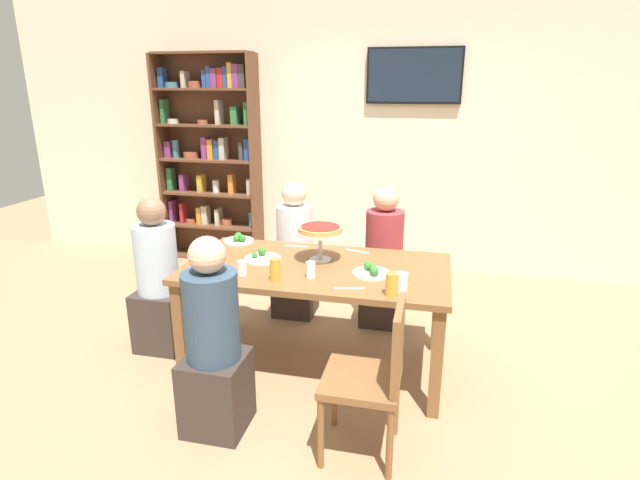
% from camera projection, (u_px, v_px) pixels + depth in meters
% --- Properties ---
extents(ground_plane, '(12.00, 12.00, 0.00)m').
position_uv_depth(ground_plane, '(317.00, 364.00, 3.58)').
color(ground_plane, '#9E7A56').
extents(rear_partition, '(8.00, 0.12, 2.80)m').
position_uv_depth(rear_partition, '(366.00, 134.00, 5.21)').
color(rear_partition, beige).
rests_on(rear_partition, ground_plane).
extents(dining_table, '(1.74, 0.93, 0.74)m').
position_uv_depth(dining_table, '(317.00, 278.00, 3.38)').
color(dining_table, brown).
rests_on(dining_table, ground_plane).
extents(bookshelf, '(1.10, 0.30, 2.21)m').
position_uv_depth(bookshelf, '(210.00, 154.00, 5.46)').
color(bookshelf, brown).
rests_on(bookshelf, ground_plane).
extents(television, '(0.91, 0.05, 0.53)m').
position_uv_depth(television, '(414.00, 76.00, 4.85)').
color(television, black).
extents(diner_far_left, '(0.34, 0.34, 1.15)m').
position_uv_depth(diner_far_left, '(295.00, 259.00, 4.24)').
color(diner_far_left, '#382D28').
rests_on(diner_far_left, ground_plane).
extents(diner_head_west, '(0.34, 0.34, 1.15)m').
position_uv_depth(diner_head_west, '(159.00, 286.00, 3.67)').
color(diner_head_west, '#382D28').
rests_on(diner_head_west, ground_plane).
extents(diner_near_left, '(0.34, 0.34, 1.15)m').
position_uv_depth(diner_near_left, '(214.00, 350.00, 2.78)').
color(diner_near_left, '#382D28').
rests_on(diner_near_left, ground_plane).
extents(diner_far_right, '(0.34, 0.34, 1.15)m').
position_uv_depth(diner_far_right, '(383.00, 266.00, 4.07)').
color(diner_far_right, '#382D28').
rests_on(diner_far_right, ground_plane).
extents(chair_near_right, '(0.40, 0.40, 0.87)m').
position_uv_depth(chair_near_right, '(375.00, 373.00, 2.58)').
color(chair_near_right, brown).
rests_on(chair_near_right, ground_plane).
extents(deep_dish_pizza_stand, '(0.33, 0.33, 0.24)m').
position_uv_depth(deep_dish_pizza_stand, '(320.00, 232.00, 3.40)').
color(deep_dish_pizza_stand, silver).
rests_on(deep_dish_pizza_stand, dining_table).
extents(salad_plate_near_diner, '(0.23, 0.23, 0.07)m').
position_uv_depth(salad_plate_near_diner, '(239.00, 239.00, 3.86)').
color(salad_plate_near_diner, white).
rests_on(salad_plate_near_diner, dining_table).
extents(salad_plate_far_diner, '(0.25, 0.25, 0.07)m').
position_uv_depth(salad_plate_far_diner, '(262.00, 257.00, 3.48)').
color(salad_plate_far_diner, white).
rests_on(salad_plate_far_diner, dining_table).
extents(salad_plate_spare, '(0.24, 0.24, 0.07)m').
position_uv_depth(salad_plate_spare, '(372.00, 271.00, 3.20)').
color(salad_plate_spare, white).
rests_on(salad_plate_spare, dining_table).
extents(beer_glass_amber_tall, '(0.07, 0.07, 0.14)m').
position_uv_depth(beer_glass_amber_tall, '(275.00, 270.00, 3.09)').
color(beer_glass_amber_tall, gold).
rests_on(beer_glass_amber_tall, dining_table).
extents(beer_glass_amber_short, '(0.07, 0.07, 0.14)m').
position_uv_depth(beer_glass_amber_short, '(391.00, 284.00, 2.87)').
color(beer_glass_amber_short, gold).
rests_on(beer_glass_amber_short, dining_table).
extents(water_glass_clear_near, '(0.06, 0.06, 0.10)m').
position_uv_depth(water_glass_clear_near, '(311.00, 270.00, 3.14)').
color(water_glass_clear_near, white).
rests_on(water_glass_clear_near, dining_table).
extents(water_glass_clear_far, '(0.07, 0.07, 0.12)m').
position_uv_depth(water_glass_clear_far, '(401.00, 282.00, 2.93)').
color(water_glass_clear_far, white).
rests_on(water_glass_clear_far, dining_table).
extents(water_glass_clear_spare, '(0.06, 0.06, 0.09)m').
position_uv_depth(water_glass_clear_spare, '(242.00, 268.00, 3.19)').
color(water_glass_clear_spare, white).
rests_on(water_glass_clear_spare, dining_table).
extents(cutlery_fork_near, '(0.18, 0.02, 0.00)m').
position_uv_depth(cutlery_fork_near, '(296.00, 246.00, 3.76)').
color(cutlery_fork_near, silver).
rests_on(cutlery_fork_near, dining_table).
extents(cutlery_knife_near, '(0.18, 0.06, 0.00)m').
position_uv_depth(cutlery_knife_near, '(350.00, 288.00, 2.98)').
color(cutlery_knife_near, silver).
rests_on(cutlery_knife_near, dining_table).
extents(cutlery_fork_far, '(0.18, 0.06, 0.00)m').
position_uv_depth(cutlery_fork_far, '(357.00, 251.00, 3.64)').
color(cutlery_fork_far, silver).
rests_on(cutlery_fork_far, dining_table).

